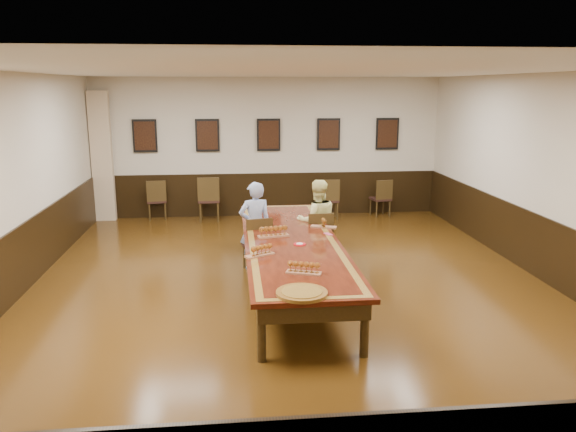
{
  "coord_description": "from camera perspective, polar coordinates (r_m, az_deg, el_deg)",
  "views": [
    {
      "loc": [
        -0.86,
        -8.05,
        2.99
      ],
      "look_at": [
        0.0,
        0.5,
        1.0
      ],
      "focal_mm": 35.0,
      "sensor_mm": 36.0,
      "label": 1
    }
  ],
  "objects": [
    {
      "name": "wall_left",
      "position": [
        8.75,
        -26.78,
        2.5
      ],
      "size": [
        0.02,
        10.0,
        3.2
      ],
      "primitive_type": "cube",
      "color": "beige",
      "rests_on": "floor"
    },
    {
      "name": "flight_b",
      "position": [
        9.11,
        3.65,
        -0.76
      ],
      "size": [
        0.43,
        0.26,
        0.15
      ],
      "color": "brown",
      "rests_on": "conference_table"
    },
    {
      "name": "flight_c",
      "position": [
        7.59,
        -2.85,
        -3.57
      ],
      "size": [
        0.42,
        0.31,
        0.16
      ],
      "color": "brown",
      "rests_on": "conference_table"
    },
    {
      "name": "red_plate_grp",
      "position": [
        8.13,
        1.19,
        -2.89
      ],
      "size": [
        0.18,
        0.18,
        0.02
      ],
      "color": "red",
      "rests_on": "conference_table"
    },
    {
      "name": "curtain",
      "position": [
        13.28,
        -18.38,
        5.72
      ],
      "size": [
        0.45,
        0.18,
        2.9
      ],
      "primitive_type": "cube",
      "color": "tan",
      "rests_on": "floor"
    },
    {
      "name": "conference_table",
      "position": [
        8.44,
        0.34,
        -3.34
      ],
      "size": [
        1.4,
        5.0,
        0.76
      ],
      "color": "#330F08",
      "rests_on": "floor"
    },
    {
      "name": "carved_platter",
      "position": [
        6.23,
        1.4,
        -7.81
      ],
      "size": [
        0.58,
        0.58,
        0.05
      ],
      "color": "#5B3812",
      "rests_on": "conference_table"
    },
    {
      "name": "spare_chair_d",
      "position": [
        13.38,
        9.37,
        1.87
      ],
      "size": [
        0.49,
        0.52,
        0.88
      ],
      "primitive_type": null,
      "rotation": [
        0.0,
        0.0,
        3.34
      ],
      "color": "black",
      "rests_on": "floor"
    },
    {
      "name": "person_woman",
      "position": [
        9.67,
        2.97,
        -0.53
      ],
      "size": [
        0.76,
        0.61,
        1.45
      ],
      "primitive_type": "imported",
      "rotation": [
        0.0,
        0.0,
        3.22
      ],
      "color": "#F4F098",
      "rests_on": "floor"
    },
    {
      "name": "wall_back",
      "position": [
        13.16,
        -1.99,
        6.97
      ],
      "size": [
        8.0,
        0.02,
        3.2
      ],
      "primitive_type": "cube",
      "color": "beige",
      "rests_on": "floor"
    },
    {
      "name": "flight_a",
      "position": [
        8.53,
        -1.5,
        -1.62
      ],
      "size": [
        0.49,
        0.24,
        0.18
      ],
      "color": "brown",
      "rests_on": "conference_table"
    },
    {
      "name": "pink_phone",
      "position": [
        8.71,
        4.1,
        -1.85
      ],
      "size": [
        0.13,
        0.17,
        0.01
      ],
      "primitive_type": "cube",
      "rotation": [
        0.0,
        0.0,
        0.4
      ],
      "color": "#D54778",
      "rests_on": "conference_table"
    },
    {
      "name": "wainscoting",
      "position": [
        8.47,
        0.34,
        -4.06
      ],
      "size": [
        8.0,
        10.0,
        1.0
      ],
      "color": "black",
      "rests_on": "floor"
    },
    {
      "name": "floor",
      "position": [
        8.63,
        0.34,
        -7.3
      ],
      "size": [
        8.0,
        10.0,
        0.02
      ],
      "primitive_type": "cube",
      "color": "black",
      "rests_on": "ground"
    },
    {
      "name": "flight_d",
      "position": [
        6.87,
        1.6,
        -5.32
      ],
      "size": [
        0.45,
        0.27,
        0.16
      ],
      "color": "brown",
      "rests_on": "conference_table"
    },
    {
      "name": "chair_woman",
      "position": [
        9.64,
        3.09,
        -2.18
      ],
      "size": [
        0.47,
        0.5,
        0.93
      ],
      "primitive_type": null,
      "rotation": [
        0.0,
        0.0,
        3.22
      ],
      "color": "black",
      "rests_on": "floor"
    },
    {
      "name": "spare_chair_b",
      "position": [
        12.84,
        -8.02,
        1.78
      ],
      "size": [
        0.48,
        0.53,
        1.02
      ],
      "primitive_type": null,
      "rotation": [
        0.0,
        0.0,
        3.15
      ],
      "color": "black",
      "rests_on": "floor"
    },
    {
      "name": "person_man",
      "position": [
        9.28,
        -3.36,
        -1.01
      ],
      "size": [
        0.6,
        0.46,
        1.48
      ],
      "primitive_type": "imported",
      "rotation": [
        0.0,
        0.0,
        3.35
      ],
      "color": "#4968B8",
      "rests_on": "floor"
    },
    {
      "name": "ceiling",
      "position": [
        8.1,
        0.37,
        14.6
      ],
      "size": [
        8.0,
        10.0,
        0.02
      ],
      "primitive_type": "cube",
      "color": "white",
      "rests_on": "floor"
    },
    {
      "name": "posters",
      "position": [
        13.06,
        -1.98,
        8.25
      ],
      "size": [
        6.14,
        0.04,
        0.74
      ],
      "color": "black",
      "rests_on": "wall_back"
    },
    {
      "name": "chair_man",
      "position": [
        9.26,
        -3.19,
        -2.81
      ],
      "size": [
        0.52,
        0.55,
        0.93
      ],
      "primitive_type": null,
      "rotation": [
        0.0,
        0.0,
        3.35
      ],
      "color": "black",
      "rests_on": "floor"
    },
    {
      "name": "wall_front",
      "position": [
        3.45,
        9.42,
        -10.9
      ],
      "size": [
        8.0,
        0.02,
        3.2
      ],
      "primitive_type": "cube",
      "color": "beige",
      "rests_on": "floor"
    },
    {
      "name": "spare_chair_c",
      "position": [
        12.95,
        4.16,
        1.78
      ],
      "size": [
        0.46,
        0.5,
        0.94
      ],
      "primitive_type": null,
      "rotation": [
        0.0,
        0.0,
        3.09
      ],
      "color": "black",
      "rests_on": "floor"
    },
    {
      "name": "wall_right",
      "position": [
        9.51,
        25.18,
        3.4
      ],
      "size": [
        0.02,
        10.0,
        3.2
      ],
      "primitive_type": "cube",
      "color": "beige",
      "rests_on": "floor"
    },
    {
      "name": "spare_chair_a",
      "position": [
        13.23,
        -13.2,
        1.66
      ],
      "size": [
        0.5,
        0.53,
        0.92
      ],
      "primitive_type": null,
      "rotation": [
        0.0,
        0.0,
        3.29
      ],
      "color": "black",
      "rests_on": "floor"
    }
  ]
}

